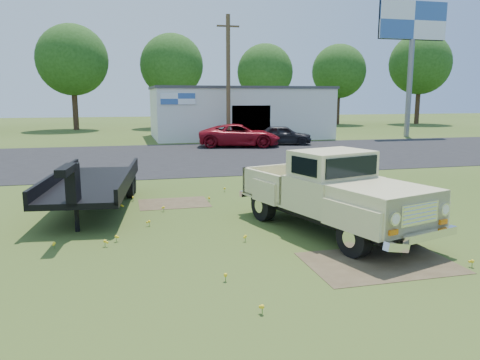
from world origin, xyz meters
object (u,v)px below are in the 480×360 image
dark_sedan (283,135)px  flatbed_trailer (93,179)px  red_pickup (239,136)px  vintage_pickup_truck (331,191)px  billboard (412,32)px

dark_sedan → flatbed_trailer: bearing=159.7°
flatbed_trailer → dark_sedan: bearing=60.8°
flatbed_trailer → red_pickup: bearing=68.3°
dark_sedan → vintage_pickup_truck: bearing=179.1°
billboard → red_pickup: size_ratio=2.03×
billboard → vintage_pickup_truck: 31.72m
red_pickup → billboard: bearing=-60.5°
flatbed_trailer → dark_sedan: size_ratio=1.66×
billboard → vintage_pickup_truck: size_ratio=1.94×
flatbed_trailer → billboard: bearing=46.7°
red_pickup → dark_sedan: (3.32, 0.58, -0.08)m
billboard → dark_sedan: (-12.51, -4.01, -7.86)m
billboard → red_pickup: bearing=-163.8°
billboard → red_pickup: billboard is taller
dark_sedan → red_pickup: bearing=115.3°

